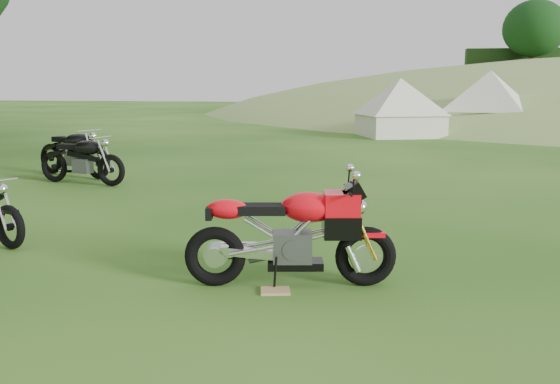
% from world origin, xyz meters
% --- Properties ---
extents(ground, '(120.00, 120.00, 0.00)m').
position_xyz_m(ground, '(0.00, 0.00, 0.00)').
color(ground, '#1A470F').
rests_on(ground, ground).
extents(sport_motorcycle, '(2.02, 0.83, 1.18)m').
position_xyz_m(sport_motorcycle, '(0.20, 0.10, 0.59)').
color(sport_motorcycle, red).
rests_on(sport_motorcycle, ground).
extents(plywood_board, '(0.32, 0.28, 0.02)m').
position_xyz_m(plywood_board, '(0.09, -0.11, 0.01)').
color(plywood_board, tan).
rests_on(plywood_board, ground).
extents(vintage_moto_c, '(1.98, 0.84, 1.02)m').
position_xyz_m(vintage_moto_c, '(-4.83, 5.52, 0.51)').
color(vintage_moto_c, black).
rests_on(vintage_moto_c, ground).
extents(vintage_moto_d, '(2.09, 1.22, 1.08)m').
position_xyz_m(vintage_moto_d, '(-5.49, 6.43, 0.54)').
color(vintage_moto_d, black).
rests_on(vintage_moto_d, ground).
extents(tent_left, '(3.43, 3.43, 2.32)m').
position_xyz_m(tent_left, '(1.40, 18.05, 1.16)').
color(tent_left, silver).
rests_on(tent_left, ground).
extents(tent_mid, '(3.71, 3.71, 2.53)m').
position_xyz_m(tent_mid, '(4.86, 20.06, 1.26)').
color(tent_mid, beige).
rests_on(tent_mid, ground).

